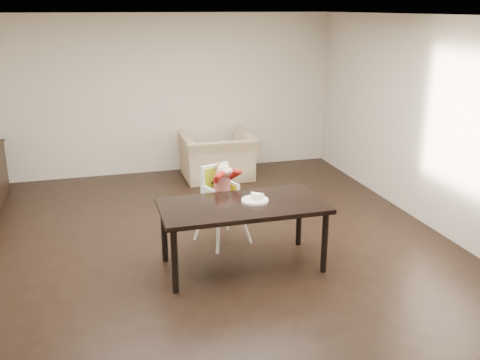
% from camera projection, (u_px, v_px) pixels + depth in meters
% --- Properties ---
extents(ground, '(7.00, 7.00, 0.00)m').
position_uv_depth(ground, '(209.00, 253.00, 6.34)').
color(ground, black).
rests_on(ground, ground).
extents(room_walls, '(6.02, 7.02, 2.71)m').
position_uv_depth(room_walls, '(206.00, 97.00, 5.77)').
color(room_walls, beige).
rests_on(room_walls, ground).
extents(dining_table, '(1.80, 0.90, 0.75)m').
position_uv_depth(dining_table, '(243.00, 210.00, 5.83)').
color(dining_table, black).
rests_on(dining_table, ground).
extents(high_chair, '(0.55, 0.55, 1.02)m').
position_uv_depth(high_chair, '(221.00, 186.00, 6.46)').
color(high_chair, white).
rests_on(high_chair, ground).
extents(plate, '(0.30, 0.30, 0.09)m').
position_uv_depth(plate, '(255.00, 199.00, 5.86)').
color(plate, white).
rests_on(plate, dining_table).
extents(armchair, '(1.19, 0.77, 1.04)m').
position_uv_depth(armchair, '(218.00, 149.00, 8.95)').
color(armchair, tan).
rests_on(armchair, ground).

